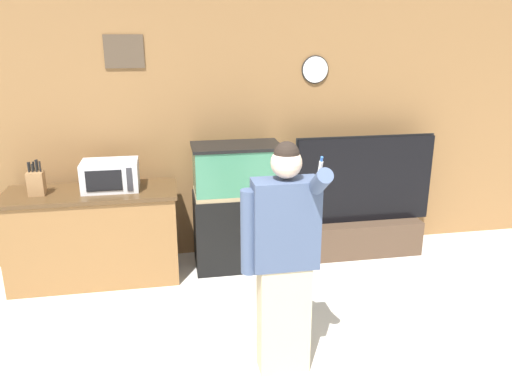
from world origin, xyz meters
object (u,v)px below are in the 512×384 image
at_px(aquarium_on_stand, 237,207).
at_px(tv_on_stand, 362,220).
at_px(microwave, 110,175).
at_px(knife_block, 36,183).
at_px(person_standing, 283,258).
at_px(counter_island, 95,235).

distance_m(aquarium_on_stand, tv_on_stand, 1.37).
height_order(microwave, knife_block, knife_block).
distance_m(microwave, person_standing, 2.08).
xyz_separation_m(microwave, tv_on_stand, (2.52, 0.09, -0.65)).
distance_m(microwave, tv_on_stand, 2.60).
bearing_deg(microwave, counter_island, -173.08).
bearing_deg(aquarium_on_stand, tv_on_stand, 2.58).
relative_size(knife_block, tv_on_stand, 0.22).
bearing_deg(tv_on_stand, aquarium_on_stand, -177.42).
distance_m(counter_island, knife_block, 0.71).
bearing_deg(person_standing, aquarium_on_stand, 92.29).
distance_m(knife_block, tv_on_stand, 3.22).
relative_size(knife_block, person_standing, 0.20).
xyz_separation_m(counter_island, person_standing, (1.43, -1.64, 0.41)).
height_order(knife_block, aquarium_on_stand, aquarium_on_stand).
bearing_deg(counter_island, aquarium_on_stand, 2.04).
height_order(knife_block, person_standing, person_standing).
bearing_deg(aquarium_on_stand, counter_island, -177.96).
distance_m(microwave, knife_block, 0.64).
bearing_deg(microwave, aquarium_on_stand, 1.24).
distance_m(microwave, aquarium_on_stand, 1.24).
distance_m(counter_island, aquarium_on_stand, 1.38).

